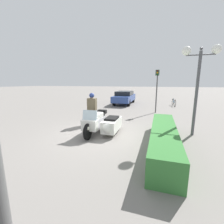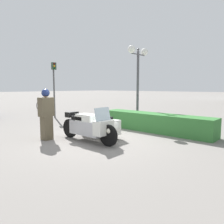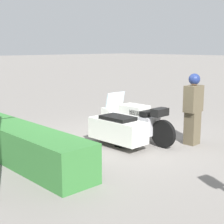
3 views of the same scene
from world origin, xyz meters
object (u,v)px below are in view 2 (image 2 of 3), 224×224
Objects in this scene: police_motorcycle at (96,126)px; hedge_bush_curbside at (155,123)px; officer_rider at (46,113)px; bicycle_parked at (43,106)px; twin_lamp_post at (138,64)px; traffic_light_far at (54,81)px.

police_motorcycle reaches higher than hedge_bush_curbside.
hedge_bush_curbside is (0.76, 2.54, -0.11)m from police_motorcycle.
police_motorcycle is at bearing -140.46° from officer_rider.
twin_lamp_post is at bearing -5.85° from bicycle_parked.
police_motorcycle is at bearing -75.20° from twin_lamp_post.
police_motorcycle is 0.53× the size of hedge_bush_curbside.
twin_lamp_post reaches higher than officer_rider.
police_motorcycle is at bearing -106.60° from hedge_bush_curbside.
bicycle_parked is (-4.02, 1.62, -1.76)m from traffic_light_far.
twin_lamp_post is 5.01m from traffic_light_far.
officer_rider is 5.30m from twin_lamp_post.
police_motorcycle is 1.45× the size of officer_rider.
traffic_light_far reaches higher than police_motorcycle.
hedge_bush_curbside is 1.27× the size of twin_lamp_post.
twin_lamp_post is 1.17× the size of traffic_light_far.
officer_rider is 0.36× the size of hedge_bush_curbside.
police_motorcycle is at bearing -10.73° from traffic_light_far.
twin_lamp_post is at bearing 144.59° from hedge_bush_curbside.
bicycle_parked is (-8.67, -0.07, -2.57)m from twin_lamp_post.
officer_rider reaches higher than police_motorcycle.
officer_rider is 5.58m from traffic_light_far.
traffic_light_far reaches higher than hedge_bush_curbside.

